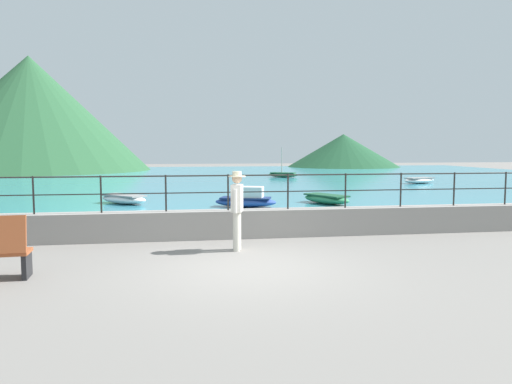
% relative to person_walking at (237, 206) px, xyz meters
% --- Properties ---
extents(ground_plane, '(120.00, 120.00, 0.00)m').
position_rel_person_walking_xyz_m(ground_plane, '(-0.04, -1.66, -0.98)').
color(ground_plane, slate).
extents(promenade_wall, '(20.00, 0.56, 0.70)m').
position_rel_person_walking_xyz_m(promenade_wall, '(-0.04, 1.54, -0.63)').
color(promenade_wall, gray).
rests_on(promenade_wall, ground).
extents(railing, '(18.44, 0.04, 0.90)m').
position_rel_person_walking_xyz_m(railing, '(-0.04, 1.54, 0.34)').
color(railing, '#282623').
rests_on(railing, promenade_wall).
extents(lake_water, '(64.00, 44.32, 0.06)m').
position_rel_person_walking_xyz_m(lake_water, '(-0.04, 24.18, -0.95)').
color(lake_water, teal).
rests_on(lake_water, ground).
extents(hill_main, '(22.62, 22.62, 11.03)m').
position_rel_person_walking_xyz_m(hill_main, '(-15.20, 39.65, 4.54)').
color(hill_main, '#285633').
rests_on(hill_main, ground).
extents(hill_secondary, '(13.05, 13.05, 3.82)m').
position_rel_person_walking_xyz_m(hill_secondary, '(17.70, 43.59, 0.93)').
color(hill_secondary, '#1E4C2D').
rests_on(hill_secondary, ground).
extents(person_walking, '(0.38, 0.55, 1.75)m').
position_rel_person_walking_xyz_m(person_walking, '(0.00, 0.00, 0.00)').
color(person_walking, beige).
rests_on(person_walking, ground).
extents(boat_0, '(2.47, 1.58, 0.36)m').
position_rel_person_walking_xyz_m(boat_0, '(13.50, 17.50, -0.72)').
color(boat_0, white).
rests_on(boat_0, lake_water).
extents(boat_2, '(1.86, 2.46, 0.36)m').
position_rel_person_walking_xyz_m(boat_2, '(4.51, 7.88, -0.72)').
color(boat_2, '#338C59').
rests_on(boat_2, lake_water).
extents(boat_3, '(2.29, 2.23, 0.36)m').
position_rel_person_walking_xyz_m(boat_3, '(-3.39, 9.12, -0.72)').
color(boat_3, white).
rests_on(boat_3, lake_water).
extents(boat_4, '(2.47, 1.56, 0.76)m').
position_rel_person_walking_xyz_m(boat_4, '(1.26, 7.31, -0.65)').
color(boat_4, '#2D4C9E').
rests_on(boat_4, lake_water).
extents(boat_5, '(2.43, 1.97, 2.24)m').
position_rel_person_walking_xyz_m(boat_5, '(6.49, 24.94, -0.71)').
color(boat_5, '#338C59').
rests_on(boat_5, lake_water).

